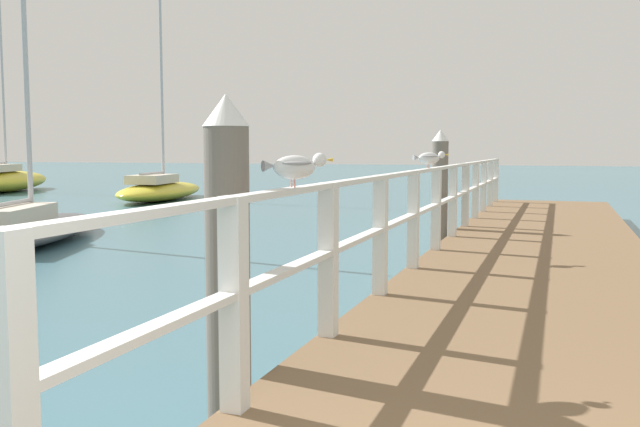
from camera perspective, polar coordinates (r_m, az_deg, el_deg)
pier_deck at (r=10.19m, az=17.68°, el=-3.84°), size 2.83×18.48×0.43m
pier_railing at (r=10.21m, az=10.30°, el=1.43°), size 0.12×17.00×1.12m
dock_piling_near at (r=4.37m, az=-7.63°, el=-4.17°), size 0.29×0.29×2.13m
dock_piling_far at (r=12.06m, az=9.85°, el=1.83°), size 0.29×0.29×2.13m
seagull_foreground at (r=4.32m, az=-2.03°, el=3.96°), size 0.37×0.37×0.21m
seagull_background at (r=8.84m, az=9.04°, el=4.58°), size 0.42×0.31×0.21m
boat_0 at (r=32.20m, az=-24.77°, el=2.52°), size 4.48×7.31×8.19m
boat_3 at (r=14.20m, az=-23.27°, el=-1.12°), size 3.62×6.08×5.75m
boat_5 at (r=25.05m, az=-13.09°, el=1.95°), size 3.05×6.15×7.02m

